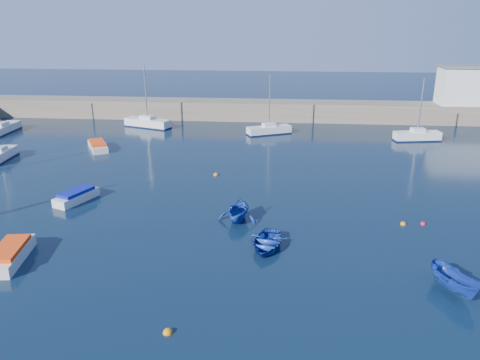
# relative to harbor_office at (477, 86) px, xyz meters

# --- Properties ---
(ground) EXTENTS (220.00, 220.00, 0.00)m
(ground) POSITION_rel_harbor_office_xyz_m (-30.00, -46.00, -5.10)
(ground) COLOR black
(ground) RESTS_ON ground
(back_wall) EXTENTS (96.00, 4.50, 2.60)m
(back_wall) POSITION_rel_harbor_office_xyz_m (-30.00, 0.00, -3.80)
(back_wall) COLOR #716656
(back_wall) RESTS_ON ground
(harbor_office) EXTENTS (10.00, 4.00, 5.00)m
(harbor_office) POSITION_rel_harbor_office_xyz_m (0.00, 0.00, 0.00)
(harbor_office) COLOR silver
(harbor_office) RESTS_ON back_wall
(sailboat_3) EXTENTS (1.71, 5.00, 6.64)m
(sailboat_3) POSITION_rel_harbor_office_xyz_m (-55.42, -22.99, -4.54)
(sailboat_3) COLOR silver
(sailboat_3) RESTS_ON ground
(sailboat_4) EXTENTS (1.99, 6.65, 8.61)m
(sailboat_4) POSITION_rel_harbor_office_xyz_m (-62.10, -11.74, -4.54)
(sailboat_4) COLOR silver
(sailboat_4) RESTS_ON ground
(sailboat_5) EXTENTS (6.63, 3.89, 8.50)m
(sailboat_5) POSITION_rel_harbor_office_xyz_m (-44.49, -6.60, -4.47)
(sailboat_5) COLOR silver
(sailboat_5) RESTS_ON ground
(sailboat_6) EXTENTS (5.75, 3.82, 7.45)m
(sailboat_6) POSITION_rel_harbor_office_xyz_m (-28.09, -9.09, -4.55)
(sailboat_6) COLOR silver
(sailboat_6) RESTS_ON ground
(sailboat_7) EXTENTS (5.64, 2.42, 7.36)m
(sailboat_7) POSITION_rel_harbor_office_xyz_m (-10.29, -10.82, -4.49)
(sailboat_7) COLOR silver
(sailboat_7) RESTS_ON ground
(motorboat_0) EXTENTS (2.26, 4.68, 1.00)m
(motorboat_0) POSITION_rel_harbor_office_xyz_m (-42.77, -43.21, -4.63)
(motorboat_0) COLOR silver
(motorboat_0) RESTS_ON ground
(motorboat_1) EXTENTS (2.70, 4.08, 0.95)m
(motorboat_1) POSITION_rel_harbor_office_xyz_m (-42.83, -33.38, -4.66)
(motorboat_1) COLOR silver
(motorboat_1) RESTS_ON ground
(motorboat_2) EXTENTS (3.60, 4.67, 0.92)m
(motorboat_2) POSITION_rel_harbor_office_xyz_m (-46.98, -18.12, -4.67)
(motorboat_2) COLOR silver
(motorboat_2) RESTS_ON ground
(dinghy_center) EXTENTS (3.24, 4.13, 0.78)m
(dinghy_center) POSITION_rel_harbor_office_xyz_m (-27.31, -40.11, -4.71)
(dinghy_center) COLOR #16359B
(dinghy_center) RESTS_ON ground
(dinghy_left) EXTENTS (3.54, 3.90, 1.78)m
(dinghy_left) POSITION_rel_harbor_office_xyz_m (-29.51, -36.04, -4.21)
(dinghy_left) COLOR #16359B
(dinghy_left) RESTS_ON ground
(dinghy_right) EXTENTS (2.50, 3.61, 1.31)m
(dinghy_right) POSITION_rel_harbor_office_xyz_m (-17.09, -44.34, -4.45)
(dinghy_right) COLOR #16359B
(dinghy_right) RESTS_ON ground
(buoy_0) EXTENTS (0.47, 0.47, 0.47)m
(buoy_0) POSITION_rel_harbor_office_xyz_m (-31.64, -49.11, -5.10)
(buoy_0) COLOR #D16E0B
(buoy_0) RESTS_ON ground
(buoy_1) EXTENTS (0.39, 0.39, 0.39)m
(buoy_1) POSITION_rel_harbor_office_xyz_m (-16.24, -35.49, -5.10)
(buoy_1) COLOR red
(buoy_1) RESTS_ON ground
(buoy_2) EXTENTS (0.43, 0.43, 0.43)m
(buoy_2) POSITION_rel_harbor_office_xyz_m (-17.68, -35.65, -5.10)
(buoy_2) COLOR #D16E0B
(buoy_2) RESTS_ON ground
(buoy_3) EXTENTS (0.47, 0.47, 0.47)m
(buoy_3) POSITION_rel_harbor_office_xyz_m (-32.56, -25.90, -5.10)
(buoy_3) COLOR #D16E0B
(buoy_3) RESTS_ON ground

